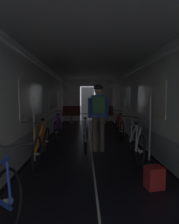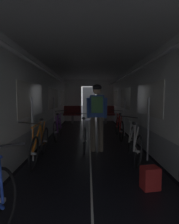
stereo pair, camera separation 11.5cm
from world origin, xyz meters
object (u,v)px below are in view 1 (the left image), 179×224
(bicycle_orange, at_px, (42,144))
(bicycle_silver_in_aisle, at_px, (85,135))
(bench_seat_far_left, at_px, (71,113))
(bicycle_white, at_px, (136,143))
(backpack_on_floor, at_px, (154,177))
(person_cyclist_aisle, at_px, (98,110))
(bench_seat_far_right, at_px, (104,113))
(bicycle_red, at_px, (119,127))
(bicycle_purple, at_px, (58,128))

(bicycle_orange, xyz_separation_m, bicycle_silver_in_aisle, (0.94, 1.00, 0.00))
(bench_seat_far_left, relative_size, bicycle_silver_in_aisle, 0.58)
(bicycle_white, distance_m, backpack_on_floor, 1.36)
(bench_seat_far_left, bearing_deg, person_cyclist_aisle, -78.46)
(bicycle_white, xyz_separation_m, backpack_on_floor, (-0.08, -1.34, -0.21))
(bench_seat_far_right, relative_size, bicycle_orange, 0.58)
(bench_seat_far_right, xyz_separation_m, bicycle_orange, (-2.00, -6.02, -0.19))
(bicycle_orange, xyz_separation_m, backpack_on_floor, (2.00, -1.22, -0.21))
(bicycle_silver_in_aisle, bearing_deg, backpack_on_floor, -64.57)
(bench_seat_far_left, xyz_separation_m, bicycle_red, (1.91, -3.77, -0.18))
(bicycle_orange, height_order, bicycle_red, bicycle_orange)
(bench_seat_far_right, distance_m, backpack_on_floor, 7.25)
(person_cyclist_aisle, xyz_separation_m, bicycle_silver_in_aisle, (-0.33, 0.26, -0.69))
(bench_seat_far_left, distance_m, bicycle_silver_in_aisle, 5.08)
(bench_seat_far_left, xyz_separation_m, bench_seat_far_right, (1.80, 0.00, 0.00))
(bicycle_orange, bearing_deg, bench_seat_far_left, 88.12)
(bicycle_purple, relative_size, bicycle_orange, 1.00)
(backpack_on_floor, bearing_deg, person_cyclist_aisle, 110.29)
(bench_seat_far_left, xyz_separation_m, bicycle_white, (1.88, -5.90, -0.19))
(person_cyclist_aisle, bearing_deg, bicycle_orange, -150.00)
(bench_seat_far_left, relative_size, bicycle_white, 0.58)
(bicycle_white, relative_size, person_cyclist_aisle, 0.98)
(bicycle_white, bearing_deg, bicycle_red, 89.23)
(person_cyclist_aisle, height_order, bicycle_silver_in_aisle, person_cyclist_aisle)
(bicycle_purple, bearing_deg, bicycle_silver_in_aisle, -52.16)
(bench_seat_far_left, relative_size, backpack_on_floor, 2.89)
(bicycle_silver_in_aisle, bearing_deg, bench_seat_far_right, 78.14)
(bicycle_purple, xyz_separation_m, bicycle_white, (2.04, -2.04, -0.00))
(bicycle_orange, xyz_separation_m, person_cyclist_aisle, (1.28, 0.74, 0.69))
(bench_seat_far_right, bearing_deg, bicycle_orange, -108.35)
(bicycle_orange, bearing_deg, bicycle_purple, 88.90)
(bench_seat_far_left, relative_size, bicycle_orange, 0.58)
(bicycle_purple, bearing_deg, bench_seat_far_right, 63.11)
(bicycle_orange, bearing_deg, bicycle_silver_in_aisle, 46.72)
(bench_seat_far_right, distance_m, person_cyclist_aisle, 5.36)
(bench_seat_far_left, distance_m, bicycle_purple, 3.87)
(bicycle_orange, relative_size, bicycle_silver_in_aisle, 1.00)
(person_cyclist_aisle, bearing_deg, bicycle_silver_in_aisle, 141.50)
(bench_seat_far_right, relative_size, bicycle_white, 0.58)
(bicycle_white, bearing_deg, bench_seat_far_right, 90.80)
(bicycle_red, bearing_deg, bicycle_orange, -133.07)
(bicycle_orange, relative_size, bicycle_white, 1.00)
(bicycle_purple, height_order, bicycle_silver_in_aisle, bicycle_purple)
(bench_seat_far_left, bearing_deg, bicycle_white, -72.31)
(bicycle_silver_in_aisle, bearing_deg, bicycle_red, 47.09)
(bicycle_red, bearing_deg, backpack_on_floor, -91.79)
(bicycle_orange, relative_size, bicycle_red, 1.00)
(person_cyclist_aisle, relative_size, backpack_on_floor, 5.09)
(backpack_on_floor, bearing_deg, bicycle_silver_in_aisle, 115.43)
(bicycle_silver_in_aisle, bearing_deg, bicycle_white, -37.84)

